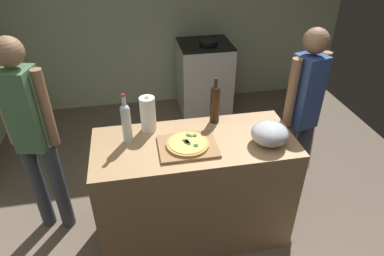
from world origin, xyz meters
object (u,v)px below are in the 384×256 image
Objects in this scene: person_in_stripes at (32,132)px; person_in_red at (302,112)px; stove at (204,77)px; paper_towel_roll at (148,114)px; wine_bottle_amber at (215,103)px; mixing_bowl at (270,134)px; wine_bottle_dark at (126,121)px; pizza at (188,144)px.

person_in_stripes is 1.03× the size of person_in_red.
stove is 1.87m from person_in_red.
wine_bottle_amber is (0.50, 0.02, 0.03)m from paper_towel_roll.
wine_bottle_dark is (-0.96, 0.21, 0.08)m from mixing_bowl.
wine_bottle_dark is 0.72m from person_in_stripes.
person_in_red is at bearing 2.15° from wine_bottle_amber.
person_in_red reaches higher than mixing_bowl.
paper_towel_roll is at bearing 131.31° from pizza.
person_in_stripes is (-1.08, 0.36, -0.00)m from pizza.
person_in_red is at bearing 7.08° from wine_bottle_dark.
pizza reaches higher than stove.
wine_bottle_amber reaches higher than pizza.
mixing_bowl is at bearing -22.23° from paper_towel_roll.
person_in_red is at bearing 2.34° from paper_towel_roll.
mixing_bowl is at bearing -90.69° from stove.
person_in_red is (1.25, 0.05, -0.14)m from paper_towel_roll.
pizza is at bearing -48.69° from paper_towel_roll.
pizza is 0.80× the size of wine_bottle_dark.
person_in_stripes is at bearing 174.49° from paper_towel_roll.
paper_towel_roll is 0.16× the size of person_in_stripes.
mixing_bowl is at bearing -49.44° from wine_bottle_amber.
person_in_stripes reaches higher than paper_towel_roll.
wine_bottle_amber is at bearing -100.33° from stove.
wine_bottle_amber is (-0.30, 0.35, 0.08)m from mixing_bowl.
wine_bottle_dark is at bearing -16.73° from person_in_stripes.
mixing_bowl is 0.27× the size of stove.
mixing_bowl is 0.99m from wine_bottle_dark.
person_in_stripes is (-0.68, 0.20, -0.14)m from wine_bottle_dark.
stove is (0.03, 2.15, -0.53)m from mixing_bowl.
paper_towel_roll is 0.84m from person_in_stripes.
mixing_bowl is (0.56, -0.05, 0.05)m from pizza.
person_in_red is at bearing -0.81° from person_in_stripes.
pizza is at bearing -131.22° from wine_bottle_amber.
wine_bottle_amber is 0.76m from person_in_red.
paper_towel_roll reaches higher than stove.
wine_bottle_dark is 0.39× the size of stove.
mixing_bowl reaches higher than pizza.
wine_bottle_dark reaches higher than stove.
paper_towel_roll is at bearing -177.66° from person_in_red.
wine_bottle_amber is at bearing 48.78° from pizza.
person_in_stripes is at bearing 163.27° from wine_bottle_dark.
pizza is 0.19× the size of person_in_red.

